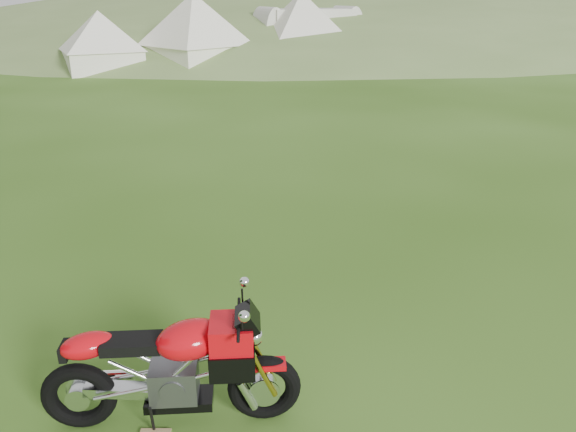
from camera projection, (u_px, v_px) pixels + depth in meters
name	position (u px, v px, depth m)	size (l,w,h in m)	color
ground	(269.00, 322.00, 5.58)	(120.00, 120.00, 0.00)	#2D5111
hillside	(349.00, 30.00, 48.60)	(80.00, 64.00, 8.00)	#5F7B3E
hedgerow	(349.00, 30.00, 48.60)	(36.00, 1.20, 8.60)	black
sport_motorcycle	(170.00, 361.00, 4.10)	(1.83, 0.46, 1.10)	red
tent_left	(101.00, 40.00, 22.65)	(2.86, 2.86, 2.48)	white
tent_mid	(195.00, 34.00, 23.36)	(3.32, 3.32, 2.88)	white
tent_right	(301.00, 30.00, 25.30)	(3.35, 3.35, 2.90)	silver
caravan	(308.00, 34.00, 26.96)	(5.09, 2.27, 2.38)	silver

